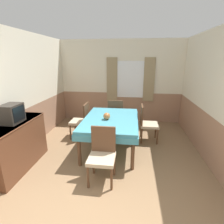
# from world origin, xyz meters

# --- Properties ---
(wall_back) EXTENTS (4.27, 0.10, 2.60)m
(wall_back) POSITION_xyz_m (0.02, 4.51, 1.31)
(wall_back) COLOR silver
(wall_back) RESTS_ON ground_plane
(wall_left) EXTENTS (0.05, 4.89, 2.60)m
(wall_left) POSITION_xyz_m (-1.96, 2.24, 1.30)
(wall_left) COLOR silver
(wall_left) RESTS_ON ground_plane
(wall_right) EXTENTS (0.05, 4.89, 2.60)m
(wall_right) POSITION_xyz_m (1.96, 2.24, 1.30)
(wall_right) COLOR silver
(wall_right) RESTS_ON ground_plane
(dining_table) EXTENTS (1.21, 1.72, 0.74)m
(dining_table) POSITION_xyz_m (-0.06, 2.50, 0.64)
(dining_table) COLOR teal
(dining_table) RESTS_ON ground_plane
(chair_right_far) EXTENTS (0.44, 0.44, 0.93)m
(chair_right_far) POSITION_xyz_m (0.78, 3.02, 0.50)
(chair_right_far) COLOR brown
(chair_right_far) RESTS_ON ground_plane
(chair_head_near) EXTENTS (0.44, 0.44, 0.93)m
(chair_head_near) POSITION_xyz_m (-0.06, 1.41, 0.50)
(chair_head_near) COLOR brown
(chair_head_near) RESTS_ON ground_plane
(chair_head_window) EXTENTS (0.44, 0.44, 0.93)m
(chair_head_window) POSITION_xyz_m (-0.06, 3.59, 0.50)
(chair_head_window) COLOR brown
(chair_head_window) RESTS_ON ground_plane
(chair_left_far) EXTENTS (0.44, 0.44, 0.93)m
(chair_left_far) POSITION_xyz_m (-0.89, 3.02, 0.50)
(chair_left_far) COLOR brown
(chair_left_far) RESTS_ON ground_plane
(sideboard) EXTENTS (0.46, 1.37, 0.91)m
(sideboard) POSITION_xyz_m (-1.70, 1.52, 0.46)
(sideboard) COLOR brown
(sideboard) RESTS_ON ground_plane
(tv) EXTENTS (0.29, 0.37, 0.34)m
(tv) POSITION_xyz_m (-1.71, 1.56, 1.08)
(tv) COLOR #2D2823
(tv) RESTS_ON sideboard
(vase) EXTENTS (0.15, 0.15, 0.15)m
(vase) POSITION_xyz_m (-0.13, 2.42, 0.82)
(vase) COLOR #B26B38
(vase) RESTS_ON dining_table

